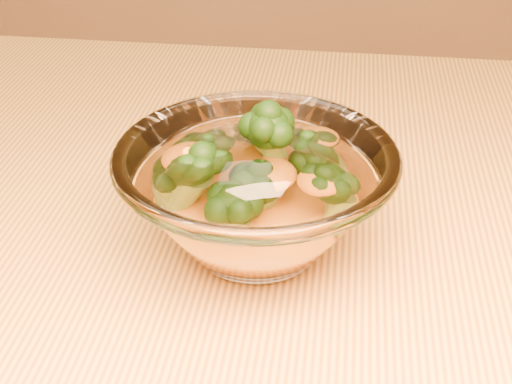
% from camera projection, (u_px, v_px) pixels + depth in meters
% --- Properties ---
extents(table, '(1.20, 0.80, 0.75)m').
position_uv_depth(table, '(206.00, 369.00, 0.54)').
color(table, gold).
rests_on(table, ground).
extents(glass_bowl, '(0.19, 0.19, 0.08)m').
position_uv_depth(glass_bowl, '(256.00, 197.00, 0.47)').
color(glass_bowl, white).
rests_on(glass_bowl, table).
extents(cheese_sauce, '(0.10, 0.10, 0.03)m').
position_uv_depth(cheese_sauce, '(256.00, 219.00, 0.48)').
color(cheese_sauce, orange).
rests_on(cheese_sauce, glass_bowl).
extents(broccoli_heap, '(0.13, 0.11, 0.08)m').
position_uv_depth(broccoli_heap, '(251.00, 171.00, 0.48)').
color(broccoli_heap, black).
rests_on(broccoli_heap, cheese_sauce).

